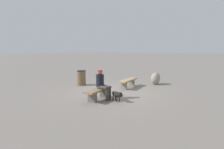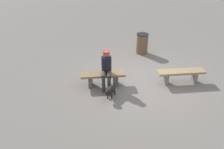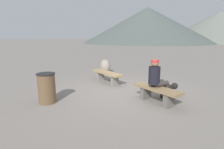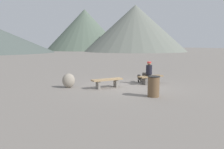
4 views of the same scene
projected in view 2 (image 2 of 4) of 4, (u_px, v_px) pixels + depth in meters
name	position (u px, v px, depth m)	size (l,w,h in m)	color
ground	(143.00, 82.00, 8.77)	(210.00, 210.00, 0.06)	gray
bench_left	(181.00, 74.00, 8.52)	(1.67, 0.54, 0.47)	gray
bench_right	(103.00, 77.00, 8.39)	(1.54, 0.56, 0.46)	#605B56
seated_person	(106.00, 67.00, 8.11)	(0.35, 0.68, 1.27)	black
dog	(110.00, 90.00, 7.72)	(0.41, 0.65, 0.43)	black
trash_bin	(142.00, 44.00, 10.76)	(0.52, 0.52, 0.88)	brown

